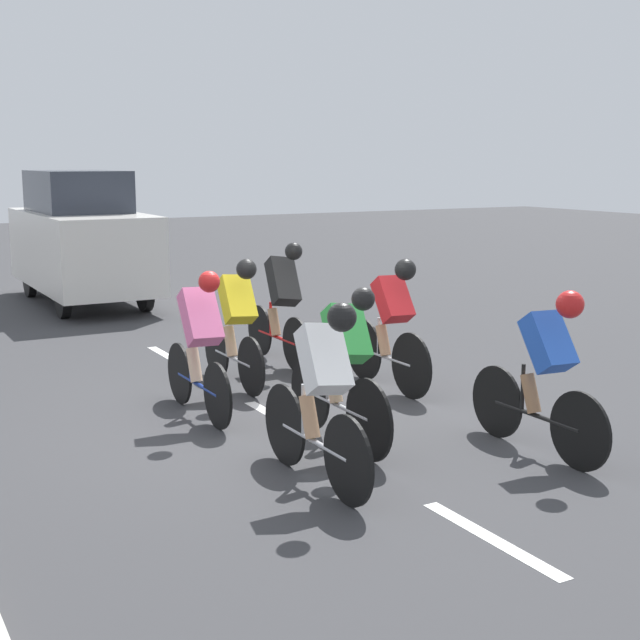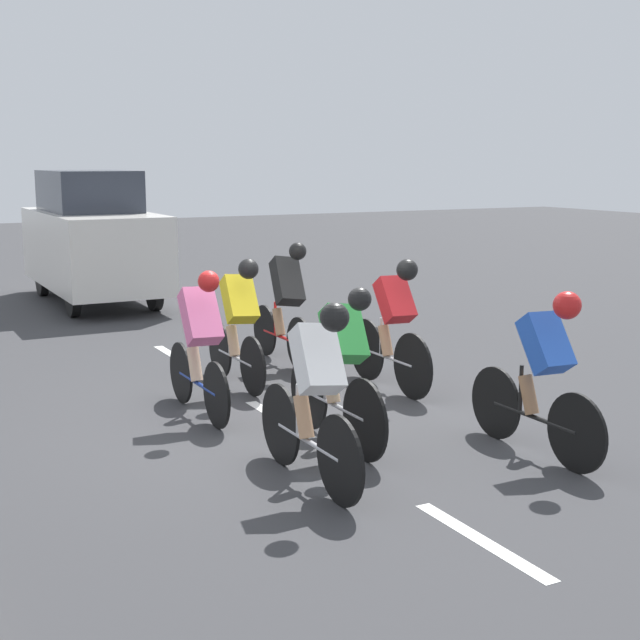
# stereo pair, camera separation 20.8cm
# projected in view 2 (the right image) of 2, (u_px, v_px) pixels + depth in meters

# --- Properties ---
(ground_plane) EXTENTS (60.00, 60.00, 0.00)m
(ground_plane) POSITION_uv_depth(u_px,v_px,m) (278.00, 418.00, 8.76)
(ground_plane) COLOR #38383A
(lane_stripe_near) EXTENTS (0.12, 1.40, 0.01)m
(lane_stripe_near) POSITION_uv_depth(u_px,v_px,m) (481.00, 540.00, 5.95)
(lane_stripe_near) COLOR white
(lane_stripe_near) RESTS_ON ground
(lane_stripe_mid) EXTENTS (0.12, 1.40, 0.01)m
(lane_stripe_mid) POSITION_uv_depth(u_px,v_px,m) (279.00, 419.00, 8.74)
(lane_stripe_mid) COLOR white
(lane_stripe_mid) RESTS_ON ground
(lane_stripe_far) EXTENTS (0.12, 1.40, 0.01)m
(lane_stripe_far) POSITION_uv_depth(u_px,v_px,m) (174.00, 356.00, 11.53)
(lane_stripe_far) COLOR white
(lane_stripe_far) RESTS_ON ground
(cyclist_pink) EXTENTS (0.34, 1.67, 1.48)m
(cyclist_pink) POSITION_uv_depth(u_px,v_px,m) (200.00, 340.00, 8.69)
(cyclist_pink) COLOR black
(cyclist_pink) RESTS_ON ground
(cyclist_blue) EXTENTS (0.34, 1.69, 1.46)m
(cyclist_blue) POSITION_uv_depth(u_px,v_px,m) (543.00, 369.00, 7.49)
(cyclist_blue) COLOR black
(cyclist_blue) RESTS_ON ground
(cyclist_black) EXTENTS (0.39, 1.67, 1.53)m
(cyclist_black) POSITION_uv_depth(u_px,v_px,m) (286.00, 300.00, 10.96)
(cyclist_black) COLOR black
(cyclist_black) RESTS_ON ground
(cyclist_yellow) EXTENTS (0.35, 1.61, 1.47)m
(cyclist_yellow) POSITION_uv_depth(u_px,v_px,m) (239.00, 319.00, 9.82)
(cyclist_yellow) COLOR black
(cyclist_yellow) RESTS_ON ground
(cyclist_green) EXTENTS (0.38, 1.75, 1.45)m
(cyclist_green) POSITION_uv_depth(u_px,v_px,m) (341.00, 364.00, 7.80)
(cyclist_green) COLOR black
(cyclist_green) RESTS_ON ground
(cyclist_red) EXTENTS (0.33, 1.67, 1.48)m
(cyclist_red) POSITION_uv_depth(u_px,v_px,m) (393.00, 322.00, 9.67)
(cyclist_red) COLOR black
(cyclist_red) RESTS_ON ground
(cyclist_white) EXTENTS (0.38, 1.71, 1.48)m
(cyclist_white) POSITION_uv_depth(u_px,v_px,m) (315.00, 390.00, 6.81)
(cyclist_white) COLOR black
(cyclist_white) RESTS_ON ground
(support_car) EXTENTS (1.70, 4.19, 2.32)m
(support_car) POSITION_uv_depth(u_px,v_px,m) (92.00, 238.00, 15.69)
(support_car) COLOR black
(support_car) RESTS_ON ground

